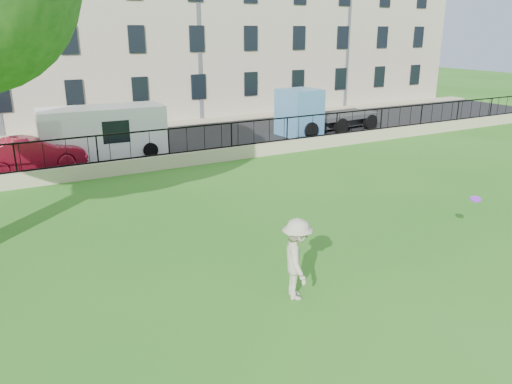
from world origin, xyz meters
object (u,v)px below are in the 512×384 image
red_sedan (31,154)px  man (297,259)px  white_van (103,132)px  blue_truck (327,109)px  frisbee (476,199)px

red_sedan → man: bearing=-169.8°
white_van → blue_truck: size_ratio=0.91×
blue_truck → man: bearing=-133.7°
frisbee → red_sedan: 17.36m
red_sedan → white_van: 3.46m
man → blue_truck: blue_truck is taller
red_sedan → white_van: (3.28, 1.00, 0.46)m
blue_truck → white_van: bearing=174.8°
man → white_van: bearing=24.7°
red_sedan → frisbee: bearing=-153.0°
white_van → blue_truck: (12.91, 0.00, 0.12)m
red_sedan → white_van: bearing=-78.3°
frisbee → blue_truck: blue_truck is taller
white_van → blue_truck: bearing=2.7°
frisbee → blue_truck: bearing=66.2°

